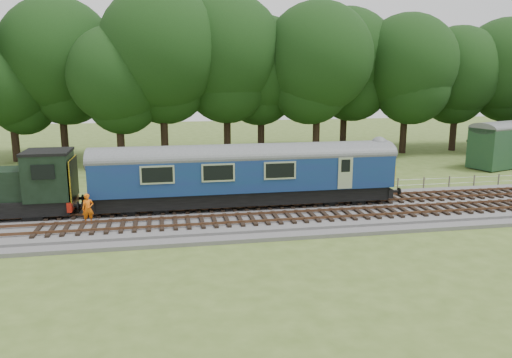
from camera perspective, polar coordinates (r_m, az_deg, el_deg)
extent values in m
plane|color=#476023|center=(30.67, 9.44, -3.85)|extent=(120.00, 120.00, 0.00)
cube|color=#4C4C4F|center=(30.62, 9.45, -3.54)|extent=(70.00, 7.00, 0.35)
cube|color=brown|center=(31.16, 9.05, -2.65)|extent=(66.50, 0.07, 0.14)
cube|color=brown|center=(32.47, 8.21, -2.02)|extent=(66.50, 0.07, 0.14)
cube|color=brown|center=(28.45, 11.05, -4.15)|extent=(66.50, 0.07, 0.14)
cube|color=brown|center=(29.74, 10.05, -3.40)|extent=(66.50, 0.07, 0.14)
cube|color=black|center=(30.35, -1.20, -1.78)|extent=(17.46, 2.52, 0.85)
cube|color=navy|center=(30.04, -1.21, 0.86)|extent=(18.00, 2.80, 2.05)
cube|color=yellow|center=(32.77, 14.56, 0.74)|extent=(0.06, 2.74, 1.30)
cube|color=black|center=(31.89, 9.51, -1.64)|extent=(2.60, 2.00, 0.55)
cube|color=black|center=(30.06, -12.57, -2.61)|extent=(2.60, 2.00, 0.55)
cube|color=black|center=(30.33, -22.58, 0.37)|extent=(2.40, 2.55, 2.60)
cube|color=#9F180C|center=(30.45, -20.17, -2.49)|extent=(0.25, 2.60, 0.55)
cube|color=yellow|center=(30.12, -20.10, 0.10)|extent=(0.06, 2.55, 2.30)
imported|color=orange|center=(28.26, -18.66, -3.24)|extent=(0.66, 0.50, 1.65)
cube|color=#1B3C24|center=(48.91, 25.24, 2.44)|extent=(3.24, 3.24, 2.25)
cube|color=black|center=(48.75, 25.37, 3.85)|extent=(3.57, 3.57, 0.18)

